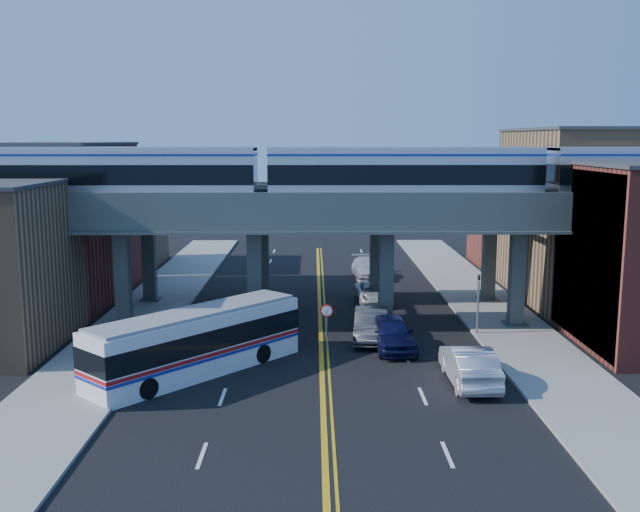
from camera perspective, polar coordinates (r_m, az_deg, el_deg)
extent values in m
plane|color=black|center=(36.36, 0.15, -8.98)|extent=(120.00, 120.00, 0.00)
cube|color=gray|center=(47.27, -14.13, -4.84)|extent=(5.00, 70.00, 0.16)
cube|color=gray|center=(47.46, 14.08, -4.78)|extent=(5.00, 70.00, 0.16)
cube|color=brown|center=(53.99, -20.11, 2.47)|extent=(8.00, 14.00, 11.00)
cube|color=olive|center=(66.47, -16.32, 2.55)|extent=(8.00, 10.00, 8.00)
cube|color=olive|center=(54.21, 19.93, 3.03)|extent=(8.00, 14.00, 12.00)
cube|color=brown|center=(66.63, 16.00, 3.01)|extent=(8.00, 10.00, 9.00)
cube|color=teal|center=(41.85, 20.43, -0.43)|extent=(0.10, 9.50, 9.50)
cube|color=#414B49|center=(44.87, -15.49, -1.83)|extent=(0.85, 0.85, 6.00)
cube|color=#414B49|center=(43.50, -5.25, -1.87)|extent=(0.85, 0.85, 6.00)
cube|color=#414B49|center=(43.57, 5.30, -1.85)|extent=(0.85, 0.85, 6.00)
cube|color=#414B49|center=(45.08, 15.47, -1.78)|extent=(0.85, 0.85, 6.00)
cube|color=#4E5955|center=(42.78, 0.03, 3.00)|extent=(52.00, 3.60, 1.40)
cube|color=#414B49|center=(51.56, -13.50, -0.33)|extent=(0.85, 0.85, 6.00)
cube|color=#414B49|center=(50.36, -4.60, -0.32)|extent=(0.85, 0.85, 6.00)
cube|color=#414B49|center=(50.42, 4.51, -0.31)|extent=(0.85, 0.85, 6.00)
cube|color=#414B49|center=(51.74, 13.37, -0.29)|extent=(0.85, 0.85, 6.00)
cube|color=#4E5955|center=(49.75, -0.04, 3.89)|extent=(52.00, 3.60, 1.40)
cube|color=black|center=(45.80, -21.76, 3.80)|extent=(2.32, 2.32, 0.26)
cube|color=black|center=(43.16, -8.96, 4.05)|extent=(2.32, 2.32, 0.26)
cube|color=silver|center=(44.08, -15.66, 6.29)|extent=(16.00, 3.05, 3.37)
cube|color=black|center=(44.08, -15.66, 6.49)|extent=(16.02, 3.11, 1.16)
cube|color=black|center=(42.70, -0.20, 4.10)|extent=(2.32, 2.32, 0.26)
cube|color=black|center=(43.96, 13.31, 4.00)|extent=(2.32, 2.32, 0.26)
cube|color=silver|center=(42.90, 6.70, 6.50)|extent=(16.00, 3.05, 3.37)
cube|color=black|center=(42.90, 6.71, 6.70)|extent=(16.02, 3.11, 1.16)
cube|color=black|center=(45.97, 21.29, 3.84)|extent=(2.32, 2.32, 0.26)
cylinder|color=slate|center=(38.91, 0.54, -5.98)|extent=(0.09, 0.09, 2.30)
cylinder|color=red|center=(38.63, 0.54, -4.40)|extent=(0.76, 0.04, 0.76)
cylinder|color=slate|center=(42.78, 12.51, -4.17)|extent=(0.12, 0.12, 3.20)
imported|color=black|center=(42.36, 12.60, -1.47)|extent=(0.15, 0.18, 0.90)
cube|color=white|center=(35.76, -9.80, -6.91)|extent=(9.74, 10.31, 3.01)
cube|color=black|center=(35.66, -9.82, -6.31)|extent=(9.82, 10.38, 1.02)
cube|color=#B21419|center=(35.85, -9.79, -7.35)|extent=(9.81, 10.38, 0.18)
cylinder|color=black|center=(34.01, -14.76, -9.75)|extent=(2.60, 2.49, 0.97)
cylinder|color=black|center=(38.07, -5.87, -7.42)|extent=(2.60, 2.49, 0.97)
imported|color=#0F1038|center=(39.58, 5.76, -6.13)|extent=(2.60, 5.45, 1.80)
imported|color=#323134|center=(41.23, 4.11, -5.51)|extent=(2.40, 5.50, 1.76)
imported|color=silver|center=(50.55, 4.30, -2.95)|extent=(2.56, 5.09, 1.38)
imported|color=silver|center=(59.39, 3.81, -0.97)|extent=(2.64, 5.76, 1.63)
imported|color=#B5B6BA|center=(34.70, 11.86, -8.51)|extent=(2.00, 5.56, 1.82)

